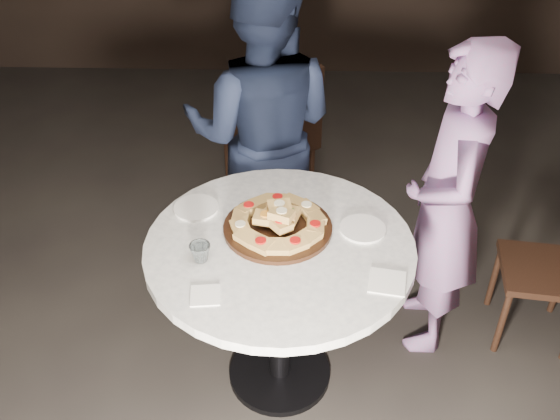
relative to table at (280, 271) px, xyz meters
name	(u,v)px	position (x,y,z in m)	size (l,w,h in m)	color
floor	(283,368)	(0.02, 0.04, -0.68)	(7.00, 7.00, 0.00)	black
table	(280,271)	(0.00, 0.00, 0.00)	(1.41, 1.41, 0.83)	black
serving_board	(278,228)	(-0.01, 0.09, 0.16)	(0.46, 0.46, 0.02)	black
focaccia_pile	(278,220)	(-0.01, 0.09, 0.20)	(0.41, 0.40, 0.11)	#B28745
plate_left	(196,208)	(-0.37, 0.22, 0.16)	(0.20, 0.20, 0.01)	white
plate_right	(363,229)	(0.34, 0.10, 0.16)	(0.19, 0.19, 0.01)	white
water_glass	(200,253)	(-0.31, -0.11, 0.19)	(0.08, 0.08, 0.08)	silver
napkin_near	(205,295)	(-0.26, -0.31, 0.16)	(0.11, 0.11, 0.01)	white
napkin_far	(387,282)	(0.41, -0.22, 0.16)	(0.14, 0.14, 0.01)	white
chair_far	(274,131)	(-0.07, 1.32, -0.08)	(0.64, 0.66, 1.03)	black
diner_navy	(262,132)	(-0.12, 0.85, 0.18)	(0.84, 0.65, 1.72)	black
diner_teal	(446,207)	(0.74, 0.33, 0.11)	(0.57, 0.38, 1.57)	slate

